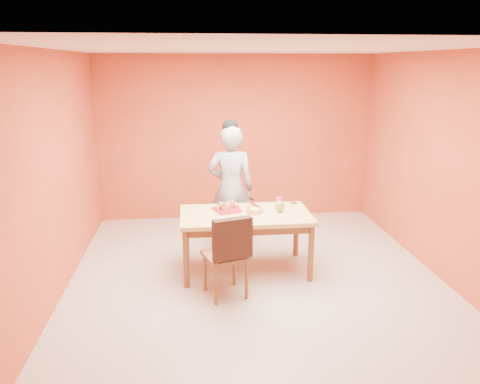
{
  "coord_description": "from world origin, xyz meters",
  "views": [
    {
      "loc": [
        -0.76,
        -5.15,
        2.55
      ],
      "look_at": [
        -0.17,
        0.3,
        1.03
      ],
      "focal_mm": 35.0,
      "sensor_mm": 36.0,
      "label": 1
    }
  ],
  "objects": [
    {
      "name": "red_dinner_plate",
      "position": [
        -0.29,
        0.5,
        0.77
      ],
      "size": [
        0.32,
        0.32,
        0.02
      ],
      "primitive_type": "cylinder",
      "rotation": [
        0.0,
        0.0,
        0.19
      ],
      "color": "maroon",
      "rests_on": "dining_table"
    },
    {
      "name": "wall_left",
      "position": [
        -2.25,
        0.0,
        1.35
      ],
      "size": [
        0.0,
        5.0,
        5.0
      ],
      "primitive_type": "plane",
      "rotation": [
        1.57,
        0.0,
        1.57
      ],
      "color": "#CF4F2F",
      "rests_on": "floor"
    },
    {
      "name": "dining_chair",
      "position": [
        -0.4,
        -0.35,
        0.51
      ],
      "size": [
        0.57,
        0.63,
        0.98
      ],
      "rotation": [
        0.0,
        0.0,
        0.29
      ],
      "color": "brown",
      "rests_on": "floor"
    },
    {
      "name": "wall_right",
      "position": [
        2.25,
        0.0,
        1.35
      ],
      "size": [
        0.0,
        5.0,
        5.0
      ],
      "primitive_type": "plane",
      "rotation": [
        1.57,
        0.0,
        -1.57
      ],
      "color": "#CF4F2F",
      "rests_on": "floor"
    },
    {
      "name": "ceiling",
      "position": [
        0.0,
        0.0,
        2.7
      ],
      "size": [
        5.0,
        5.0,
        0.0
      ],
      "primitive_type": "plane",
      "rotation": [
        3.14,
        0.0,
        0.0
      ],
      "color": "white",
      "rests_on": "wall_back"
    },
    {
      "name": "magenta_glass",
      "position": [
        0.37,
        0.56,
        0.82
      ],
      "size": [
        0.1,
        0.1,
        0.11
      ],
      "primitive_type": "cylinder",
      "rotation": [
        0.0,
        0.0,
        0.29
      ],
      "color": "#DD218B",
      "rests_on": "dining_table"
    },
    {
      "name": "egg_ornament",
      "position": [
        0.33,
        0.3,
        0.83
      ],
      "size": [
        0.12,
        0.1,
        0.14
      ],
      "primitive_type": "ellipsoid",
      "rotation": [
        0.0,
        0.0,
        0.03
      ],
      "color": "olive",
      "rests_on": "dining_table"
    },
    {
      "name": "sponge_cake",
      "position": [
        0.01,
        0.27,
        0.8
      ],
      "size": [
        0.25,
        0.25,
        0.05
      ],
      "primitive_type": "cylinder",
      "rotation": [
        0.0,
        0.0,
        0.13
      ],
      "color": "gold",
      "rests_on": "white_cake_plate"
    },
    {
      "name": "wall_back",
      "position": [
        0.0,
        2.5,
        1.35
      ],
      "size": [
        4.5,
        0.0,
        4.5
      ],
      "primitive_type": "plane",
      "rotation": [
        1.57,
        0.0,
        0.0
      ],
      "color": "#CF4F2F",
      "rests_on": "floor"
    },
    {
      "name": "pastry_pile",
      "position": [
        -0.31,
        0.44,
        0.82
      ],
      "size": [
        0.28,
        0.28,
        0.09
      ],
      "primitive_type": null,
      "color": "tan",
      "rests_on": "pastry_platter"
    },
    {
      "name": "cake_server",
      "position": [
        0.02,
        0.45,
        0.83
      ],
      "size": [
        0.16,
        0.29,
        0.01
      ],
      "primitive_type": "cube",
      "rotation": [
        0.0,
        0.0,
        0.37
      ],
      "color": "silver",
      "rests_on": "sponge_cake"
    },
    {
      "name": "dining_table",
      "position": [
        -0.1,
        0.29,
        0.67
      ],
      "size": [
        1.6,
        0.9,
        0.76
      ],
      "color": "tan",
      "rests_on": "floor"
    },
    {
      "name": "person",
      "position": [
        -0.21,
        1.07,
        0.88
      ],
      "size": [
        0.69,
        0.5,
        1.75
      ],
      "primitive_type": "imported",
      "rotation": [
        0.0,
        0.0,
        3.02
      ],
      "color": "gray",
      "rests_on": "floor"
    },
    {
      "name": "floor",
      "position": [
        0.0,
        0.0,
        0.0
      ],
      "size": [
        5.0,
        5.0,
        0.0
      ],
      "primitive_type": "plane",
      "color": "#BBB3A0",
      "rests_on": "ground"
    },
    {
      "name": "white_cake_plate",
      "position": [
        0.01,
        0.27,
        0.77
      ],
      "size": [
        0.37,
        0.37,
        0.01
      ],
      "primitive_type": "cylinder",
      "rotation": [
        0.0,
        0.0,
        0.21
      ],
      "color": "white",
      "rests_on": "dining_table"
    },
    {
      "name": "checker_tin",
      "position": [
        0.58,
        0.64,
        0.77
      ],
      "size": [
        0.1,
        0.1,
        0.03
      ],
      "primitive_type": "cylinder",
      "rotation": [
        0.0,
        0.0,
        0.22
      ],
      "color": "#35180E",
      "rests_on": "dining_table"
    },
    {
      "name": "pastry_platter",
      "position": [
        -0.31,
        0.44,
        0.77
      ],
      "size": [
        0.39,
        0.39,
        0.02
      ],
      "primitive_type": "cube",
      "rotation": [
        0.0,
        0.0,
        0.32
      ],
      "color": "maroon",
      "rests_on": "dining_table"
    }
  ]
}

